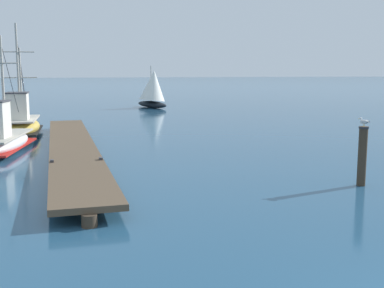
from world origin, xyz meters
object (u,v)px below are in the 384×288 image
Objects in this scene: fishing_boat_0 at (3,139)px; fishing_boat_2 at (20,123)px; mooring_piling at (362,155)px; perched_seagull at (364,122)px; distant_sailboat at (153,89)px.

fishing_boat_2 is at bearing 90.06° from fishing_boat_0.
fishing_boat_0 is 14.50m from mooring_piling.
perched_seagull is (11.65, -8.63, 1.38)m from fishing_boat_0.
perched_seagull is (11.66, -13.87, 1.27)m from fishing_boat_2.
mooring_piling is (11.65, -8.63, 0.37)m from fishing_boat_0.
perched_seagull is at bearing -65.40° from mooring_piling.
fishing_boat_0 reaches higher than distant_sailboat.
fishing_boat_0 is at bearing -112.32° from distant_sailboat.
mooring_piling is 4.98× the size of perched_seagull.
distant_sailboat reaches higher than perched_seagull.
fishing_boat_2 reaches higher than perched_seagull.
fishing_boat_2 is 1.25× the size of distant_sailboat.
fishing_boat_0 is 2.90× the size of mooring_piling.
distant_sailboat is (9.25, 22.54, 1.16)m from fishing_boat_0.
mooring_piling is 0.39× the size of distant_sailboat.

